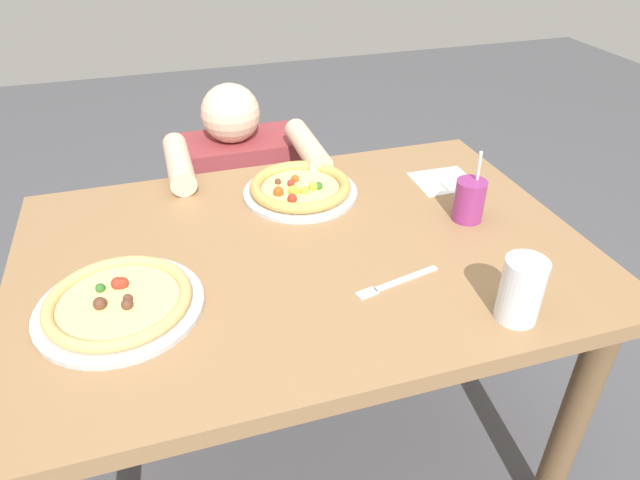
% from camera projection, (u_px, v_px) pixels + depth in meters
% --- Properties ---
extents(ground_plane, '(8.00, 8.00, 0.00)m').
position_uv_depth(ground_plane, '(308.00, 450.00, 1.71)').
color(ground_plane, '#4C4C51').
extents(dining_table, '(1.29, 0.89, 0.75)m').
position_uv_depth(dining_table, '(304.00, 283.00, 1.35)').
color(dining_table, '#936D47').
rests_on(dining_table, ground).
extents(pizza_near, '(0.33, 0.33, 0.04)m').
position_uv_depth(pizza_near, '(119.00, 303.00, 1.10)').
color(pizza_near, '#B7B7BC').
rests_on(pizza_near, dining_table).
extents(pizza_far, '(0.30, 0.30, 0.04)m').
position_uv_depth(pizza_far, '(300.00, 188.00, 1.49)').
color(pizza_far, '#B7B7BC').
rests_on(pizza_far, dining_table).
extents(drink_cup_colored, '(0.07, 0.07, 0.18)m').
position_uv_depth(drink_cup_colored, '(469.00, 200.00, 1.37)').
color(drink_cup_colored, '#8C2D72').
rests_on(drink_cup_colored, dining_table).
extents(water_cup_clear, '(0.08, 0.08, 0.13)m').
position_uv_depth(water_cup_clear, '(521.00, 289.00, 1.05)').
color(water_cup_clear, silver).
rests_on(water_cup_clear, dining_table).
extents(paper_napkin, '(0.16, 0.15, 0.00)m').
position_uv_depth(paper_napkin, '(444.00, 181.00, 1.56)').
color(paper_napkin, white).
rests_on(paper_napkin, dining_table).
extents(fork, '(0.20, 0.06, 0.00)m').
position_uv_depth(fork, '(394.00, 283.00, 1.18)').
color(fork, silver).
rests_on(fork, dining_table).
extents(diner_seated, '(0.45, 0.54, 0.92)m').
position_uv_depth(diner_seated, '(241.00, 227.00, 2.01)').
color(diner_seated, '#333847').
rests_on(diner_seated, ground).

